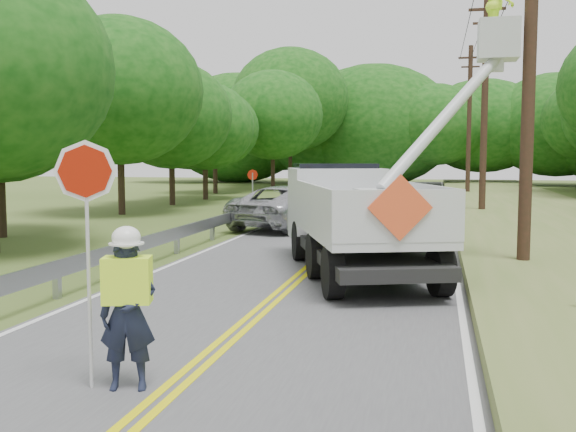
# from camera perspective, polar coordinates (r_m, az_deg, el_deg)

# --- Properties ---
(ground) EXTENTS (140.00, 140.00, 0.00)m
(ground) POSITION_cam_1_polar(r_m,az_deg,el_deg) (8.31, -9.43, -14.15)
(ground) COLOR #3C521D
(ground) RESTS_ON ground
(road) EXTENTS (7.20, 96.00, 0.03)m
(road) POSITION_cam_1_polar(r_m,az_deg,el_deg) (21.63, 4.67, -2.03)
(road) COLOR #4C4C4F
(road) RESTS_ON ground
(guardrail) EXTENTS (0.18, 48.00, 0.77)m
(guardrail) POSITION_cam_1_polar(r_m,az_deg,el_deg) (23.34, -4.82, -0.16)
(guardrail) COLOR #94989B
(guardrail) RESTS_ON ground
(utility_poles) EXTENTS (1.60, 43.30, 10.00)m
(utility_poles) POSITION_cam_1_polar(r_m,az_deg,el_deg) (24.47, 17.69, 10.92)
(utility_poles) COLOR black
(utility_poles) RESTS_ON ground
(tall_grass_verge) EXTENTS (7.00, 96.00, 0.30)m
(tall_grass_verge) POSITION_cam_1_polar(r_m,az_deg,el_deg) (21.80, 23.50, -2.03)
(tall_grass_verge) COLOR #566C2E
(tall_grass_verge) RESTS_ON ground
(treeline_left) EXTENTS (11.31, 56.55, 12.01)m
(treeline_left) POSITION_cam_1_polar(r_m,az_deg,el_deg) (41.49, -6.18, 9.51)
(treeline_left) COLOR #332319
(treeline_left) RESTS_ON ground
(treeline_horizon) EXTENTS (56.84, 15.54, 12.16)m
(treeline_horizon) POSITION_cam_1_polar(r_m,az_deg,el_deg) (63.49, 11.69, 7.64)
(treeline_horizon) COLOR #0D420E
(treeline_horizon) RESTS_ON ground
(flagger) EXTENTS (1.10, 0.60, 2.90)m
(flagger) POSITION_cam_1_polar(r_m,az_deg,el_deg) (7.96, -13.74, -7.20)
(flagger) COLOR #191E33
(flagger) RESTS_ON road
(bucket_truck) EXTENTS (5.86, 7.60, 7.02)m
(bucket_truck) POSITION_cam_1_polar(r_m,az_deg,el_deg) (16.30, 6.07, 1.15)
(bucket_truck) COLOR black
(bucket_truck) RESTS_ON road
(suv_silver) EXTENTS (4.36, 6.33, 1.61)m
(suv_silver) POSITION_cam_1_polar(r_m,az_deg,el_deg) (24.78, 0.42, 0.80)
(suv_silver) COLOR #A9AAAF
(suv_silver) RESTS_ON road
(suv_darkgrey) EXTENTS (4.02, 5.84, 1.57)m
(suv_darkgrey) POSITION_cam_1_polar(r_m,az_deg,el_deg) (34.68, 4.78, 2.03)
(suv_darkgrey) COLOR #35383B
(suv_darkgrey) RESTS_ON road
(stop_sign_permanent) EXTENTS (0.45, 0.14, 2.15)m
(stop_sign_permanent) POSITION_cam_1_polar(r_m,az_deg,el_deg) (28.18, -3.07, 2.48)
(stop_sign_permanent) COLOR #94989B
(stop_sign_permanent) RESTS_ON ground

